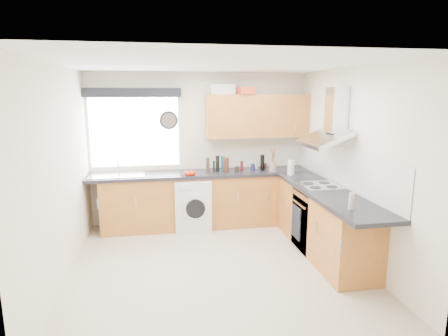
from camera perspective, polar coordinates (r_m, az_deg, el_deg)
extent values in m
plane|color=beige|center=(4.96, -1.16, -14.62)|extent=(3.60, 3.60, 0.00)
cube|color=white|center=(4.47, -1.30, 15.54)|extent=(3.60, 3.60, 0.02)
cube|color=silver|center=(6.31, -3.75, 2.94)|extent=(3.60, 0.02, 2.50)
cube|color=silver|center=(2.85, 4.42, -7.65)|extent=(3.60, 0.02, 2.50)
cube|color=silver|center=(4.64, -23.77, -1.11)|extent=(0.02, 3.60, 2.50)
cube|color=silver|center=(5.14, 19.01, 0.39)|extent=(0.02, 3.60, 2.50)
cube|color=silver|center=(6.24, -13.45, 5.33)|extent=(1.40, 0.02, 1.10)
cube|color=black|center=(6.12, -13.77, 11.12)|extent=(1.50, 0.18, 0.14)
cube|color=white|center=(5.41, 17.34, 0.26)|extent=(0.01, 3.00, 0.54)
cube|color=#9D5D26|center=(6.20, -4.27, -5.00)|extent=(3.00, 0.58, 0.86)
cube|color=#9D5D26|center=(6.54, 9.87, -4.27)|extent=(0.60, 0.60, 0.86)
cube|color=#9D5D26|center=(5.35, 14.91, -8.05)|extent=(0.58, 2.10, 0.86)
cube|color=black|center=(6.09, -3.39, -0.87)|extent=(3.60, 0.62, 0.05)
cube|color=black|center=(5.09, 15.77, -3.76)|extent=(0.62, 2.42, 0.05)
cube|color=black|center=(5.48, 14.15, -7.61)|extent=(0.56, 0.58, 0.85)
cube|color=silver|center=(5.34, 14.40, -2.61)|extent=(0.52, 0.52, 0.01)
cube|color=#9D5D26|center=(6.26, 5.12, 7.91)|extent=(1.70, 0.35, 0.70)
cube|color=silver|center=(6.09, -4.64, -5.44)|extent=(0.62, 0.60, 0.83)
cylinder|color=black|center=(6.20, -8.42, 7.20)|extent=(0.30, 0.04, 0.30)
cube|color=silver|center=(6.22, -0.34, 11.91)|extent=(0.39, 0.29, 0.16)
cube|color=#B63D1D|center=(6.09, 3.41, 11.68)|extent=(0.28, 0.24, 0.12)
cylinder|color=gray|center=(6.16, 7.45, 0.18)|extent=(0.12, 0.12, 0.16)
cylinder|color=silver|center=(5.94, 10.17, 0.05)|extent=(0.14, 0.14, 0.23)
cylinder|color=#24581F|center=(6.09, 0.01, 0.58)|extent=(0.04, 0.04, 0.25)
cylinder|color=#141B46|center=(6.19, 4.42, 0.09)|extent=(0.07, 0.07, 0.11)
cylinder|color=#BCB6A1|center=(6.36, 5.00, 0.61)|extent=(0.04, 0.04, 0.16)
cylinder|color=black|center=(6.09, 1.99, -0.16)|extent=(0.08, 0.08, 0.09)
cylinder|color=#3E1D16|center=(6.32, 6.36, 0.25)|extent=(0.04, 0.04, 0.10)
cylinder|color=black|center=(6.23, 5.87, 0.83)|extent=(0.07, 0.07, 0.26)
cylinder|color=black|center=(6.11, -1.00, 0.67)|extent=(0.06, 0.06, 0.26)
cylinder|color=#352C1D|center=(5.98, -2.50, 0.39)|extent=(0.07, 0.07, 0.25)
cylinder|color=#47191A|center=(6.01, 0.43, 0.43)|extent=(0.07, 0.07, 0.24)
cylinder|color=black|center=(6.06, -1.56, 0.25)|extent=(0.04, 0.04, 0.19)
cylinder|color=navy|center=(6.21, -0.23, 0.71)|extent=(0.05, 0.05, 0.23)
cylinder|color=#4D1016|center=(6.14, 2.72, 0.28)|extent=(0.05, 0.05, 0.16)
cylinder|color=#ADA093|center=(4.38, 18.86, -4.80)|extent=(0.06, 0.06, 0.18)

